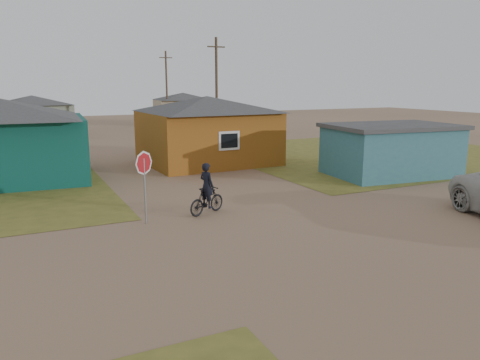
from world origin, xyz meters
The scene contains 10 objects.
ground centered at (0.00, 0.00, 0.00)m, with size 120.00×120.00×0.00m, color #8F6C52.
grass_ne centered at (14.00, 13.00, 0.01)m, with size 20.00×18.00×0.00m, color olive.
house_yellow centered at (2.50, 14.00, 2.00)m, with size 7.72×6.76×3.90m.
shed_turquoise centered at (9.50, 6.50, 1.31)m, with size 6.71×4.93×2.60m.
house_pale_west centered at (-6.00, 34.00, 1.86)m, with size 7.04×6.15×3.60m.
house_beige_east centered at (10.00, 40.00, 1.86)m, with size 6.95×6.05×3.60m.
utility_pole_near centered at (6.50, 22.00, 4.14)m, with size 1.40×0.20×8.00m.
utility_pole_far centered at (7.50, 38.00, 4.14)m, with size 1.40×0.20×8.00m.
stop_sign centered at (-3.96, 3.55, 1.81)m, with size 0.79×0.21×2.46m.
cyclist centered at (-1.68, 3.76, 0.68)m, with size 1.70×1.09×1.86m.
Camera 1 is at (-7.70, -11.37, 4.60)m, focal length 35.00 mm.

